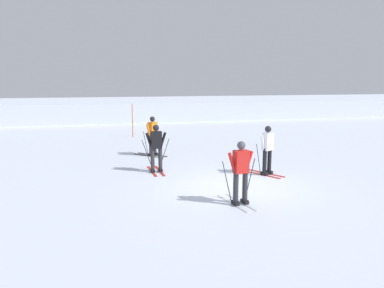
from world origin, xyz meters
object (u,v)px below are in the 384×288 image
skier_black (156,147)px  skier_red (241,171)px  skier_orange (152,135)px  trail_marker_pole (132,121)px  skier_white (267,149)px

skier_black → skier_red: bearing=-68.1°
skier_red → skier_orange: same height
skier_black → trail_marker_pole: bearing=90.9°
skier_red → skier_orange: size_ratio=1.00×
skier_red → trail_marker_pole: bearing=97.9°
skier_red → trail_marker_pole: (-1.77, 12.74, 0.02)m
skier_orange → trail_marker_pole: trail_marker_pole is taller
skier_white → trail_marker_pole: 10.59m
trail_marker_pole → skier_black: bearing=-89.1°
skier_white → trail_marker_pole: trail_marker_pole is taller
skier_white → skier_orange: (-3.41, 4.22, -0.00)m
skier_black → skier_orange: size_ratio=1.00×
skier_white → skier_red: bearing=-125.4°
skier_white → skier_orange: size_ratio=1.00×
skier_white → skier_orange: 5.43m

